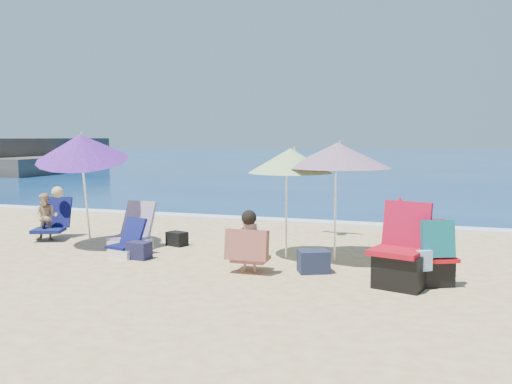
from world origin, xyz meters
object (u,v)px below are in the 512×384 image
(camp_chair_left, at_px, (401,262))
(camp_chair_right, at_px, (432,261))
(umbrella_striped, at_px, (290,161))
(furled_umbrella, at_px, (397,233))
(chair_rainbow, at_px, (132,237))
(umbrella_blue, at_px, (81,147))
(chair_navy, at_px, (127,246))
(person_center, at_px, (249,242))
(umbrella_turquoise, at_px, (338,155))
(person_left, at_px, (48,216))

(camp_chair_left, bearing_deg, camp_chair_right, 30.40)
(umbrella_striped, height_order, furled_umbrella, umbrella_striped)
(furled_umbrella, height_order, chair_rainbow, furled_umbrella)
(umbrella_blue, distance_m, camp_chair_left, 5.79)
(furled_umbrella, height_order, camp_chair_left, furled_umbrella)
(furled_umbrella, height_order, camp_chair_right, furled_umbrella)
(chair_navy, bearing_deg, camp_chair_right, -3.39)
(person_center, bearing_deg, chair_rainbow, 159.87)
(umbrella_striped, relative_size, camp_chair_left, 1.63)
(furled_umbrella, bearing_deg, camp_chair_left, -78.19)
(umbrella_striped, relative_size, furled_umbrella, 1.56)
(umbrella_turquoise, relative_size, camp_chair_left, 1.94)
(umbrella_blue, xyz_separation_m, person_left, (-1.06, 0.37, -1.32))
(person_center, bearing_deg, chair_navy, 169.69)
(camp_chair_right, bearing_deg, person_center, -177.12)
(chair_navy, height_order, person_left, person_left)
(umbrella_turquoise, bearing_deg, umbrella_striped, -176.10)
(chair_rainbow, relative_size, person_left, 0.81)
(umbrella_blue, bearing_deg, furled_umbrella, -5.29)
(camp_chair_right, height_order, person_center, person_center)
(furled_umbrella, bearing_deg, camp_chair_right, -21.54)
(person_center, relative_size, person_left, 0.90)
(umbrella_turquoise, xyz_separation_m, chair_navy, (-3.35, -0.73, -1.51))
(umbrella_turquoise, height_order, umbrella_blue, umbrella_blue)
(chair_navy, bearing_deg, umbrella_striped, 14.65)
(chair_rainbow, bearing_deg, camp_chair_right, -8.82)
(camp_chair_right, bearing_deg, camp_chair_left, -149.60)
(chair_rainbow, bearing_deg, umbrella_turquoise, 3.87)
(umbrella_striped, bearing_deg, furled_umbrella, -24.21)
(umbrella_striped, bearing_deg, chair_navy, -165.35)
(chair_rainbow, distance_m, person_left, 2.02)
(furled_umbrella, bearing_deg, chair_rainbow, 172.60)
(chair_navy, distance_m, chair_rainbow, 0.53)
(chair_rainbow, bearing_deg, umbrella_blue, -174.95)
(furled_umbrella, xyz_separation_m, camp_chair_right, (0.48, -0.19, -0.31))
(chair_rainbow, bearing_deg, person_left, 171.72)
(umbrella_striped, distance_m, chair_navy, 3.04)
(umbrella_turquoise, height_order, chair_rainbow, umbrella_turquoise)
(umbrella_turquoise, height_order, person_left, umbrella_turquoise)
(camp_chair_right, bearing_deg, chair_rainbow, 171.18)
(chair_navy, relative_size, camp_chair_right, 0.73)
(chair_navy, xyz_separation_m, chair_rainbow, (-0.20, 0.49, 0.06))
(umbrella_striped, relative_size, chair_navy, 2.76)
(umbrella_blue, xyz_separation_m, person_center, (3.39, -0.82, -1.34))
(person_center, xyz_separation_m, person_left, (-4.45, 1.19, 0.02))
(umbrella_turquoise, relative_size, umbrella_striped, 1.19)
(umbrella_blue, height_order, camp_chair_right, umbrella_blue)
(furled_umbrella, distance_m, chair_navy, 4.35)
(chair_rainbow, height_order, person_center, person_center)
(chair_navy, relative_size, camp_chair_left, 0.59)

